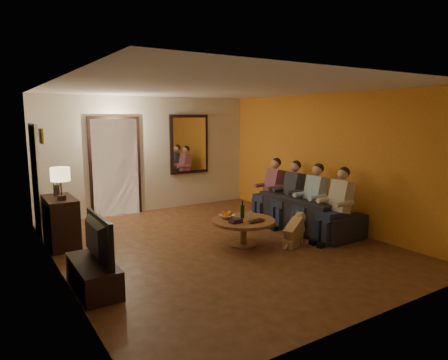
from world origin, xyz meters
TOP-DOWN VIEW (x-y plane):
  - floor at (0.00, 0.00)m, footprint 5.00×6.00m
  - ceiling at (0.00, 0.00)m, footprint 5.00×6.00m
  - back_wall at (0.00, 3.00)m, footprint 5.00×0.02m
  - front_wall at (0.00, -3.00)m, footprint 5.00×0.02m
  - left_wall at (-2.50, 0.00)m, footprint 0.02×6.00m
  - right_wall at (2.50, 0.00)m, footprint 0.02×6.00m
  - orange_accent at (2.49, 0.00)m, footprint 0.01×6.00m
  - kitchen_doorway at (-0.80, 2.98)m, footprint 1.00×0.06m
  - door_trim at (-0.80, 2.97)m, footprint 1.12×0.04m
  - fridge_glimpse at (-0.55, 2.98)m, footprint 0.45×0.03m
  - mirror_frame at (1.00, 2.96)m, footprint 1.00×0.05m
  - mirror_glass at (1.00, 2.93)m, footprint 0.86×0.02m
  - white_door at (-2.46, 2.30)m, footprint 0.06×0.85m
  - framed_art at (-2.47, 1.30)m, footprint 0.03×0.28m
  - art_canvas at (-2.46, 1.30)m, footprint 0.01×0.22m
  - dresser at (-2.25, 1.37)m, footprint 0.45×0.93m
  - table_lamp at (-2.25, 1.15)m, footprint 0.30×0.30m
  - flower_vase at (-2.25, 1.59)m, footprint 0.14×0.14m
  - tv_stand at (-2.25, -0.66)m, footprint 0.45×1.09m
  - tv at (-2.25, -0.66)m, footprint 1.01×0.13m
  - sofa at (1.94, -0.04)m, footprint 2.28×0.93m
  - person_a at (1.84, -0.94)m, footprint 0.60×0.40m
  - person_b at (1.84, -0.34)m, footprint 0.60×0.40m
  - person_c at (1.84, 0.26)m, footprint 0.60×0.40m
  - person_d at (1.84, 0.86)m, footprint 0.60×0.40m
  - dog at (1.06, -0.70)m, footprint 0.61×0.43m
  - coffee_table at (0.34, -0.25)m, footprint 1.14×1.14m
  - bowl at (0.16, -0.03)m, footprint 0.26×0.26m
  - oranges at (0.16, -0.03)m, footprint 0.20×0.20m
  - wine_bottle at (0.39, -0.15)m, footprint 0.07×0.07m
  - wine_glass at (0.52, -0.20)m, footprint 0.06×0.06m
  - book_stack at (0.12, -0.35)m, footprint 0.20×0.15m
  - laptop at (0.44, -0.53)m, footprint 0.35×0.25m

SIDE VIEW (x-z plane):
  - floor at x=0.00m, z-range -0.01..0.01m
  - tv_stand at x=-2.25m, z-range 0.00..0.36m
  - coffee_table at x=0.34m, z-range 0.00..0.45m
  - dog at x=1.06m, z-range 0.00..0.56m
  - sofa at x=1.94m, z-range 0.00..0.66m
  - dresser at x=-2.25m, z-range 0.00..0.83m
  - laptop at x=0.44m, z-range 0.45..0.48m
  - bowl at x=0.16m, z-range 0.45..0.51m
  - book_stack at x=0.12m, z-range 0.45..0.52m
  - wine_glass at x=0.52m, z-range 0.45..0.55m
  - oranges at x=0.16m, z-range 0.51..0.59m
  - person_a at x=1.84m, z-range 0.00..1.20m
  - person_b at x=1.84m, z-range 0.00..1.20m
  - person_c at x=1.84m, z-range 0.00..1.20m
  - person_d at x=1.84m, z-range 0.00..1.20m
  - wine_bottle at x=0.39m, z-range 0.45..0.76m
  - tv at x=-2.25m, z-range 0.36..0.95m
  - fridge_glimpse at x=-0.55m, z-range 0.05..1.75m
  - white_door at x=-2.46m, z-range 0.00..2.04m
  - flower_vase at x=-2.25m, z-range 0.83..1.27m
  - kitchen_doorway at x=-0.80m, z-range 0.00..2.10m
  - door_trim at x=-0.80m, z-range -0.06..2.16m
  - table_lamp at x=-2.25m, z-range 0.83..1.37m
  - back_wall at x=0.00m, z-range 0.00..2.60m
  - front_wall at x=0.00m, z-range 0.00..2.60m
  - left_wall at x=-2.50m, z-range 0.00..2.60m
  - right_wall at x=2.50m, z-range 0.00..2.60m
  - orange_accent at x=2.49m, z-range 0.00..2.60m
  - mirror_frame at x=1.00m, z-range 0.80..2.20m
  - mirror_glass at x=1.00m, z-range 0.87..2.13m
  - framed_art at x=-2.47m, z-range 1.73..1.97m
  - art_canvas at x=-2.46m, z-range 1.76..1.94m
  - ceiling at x=0.00m, z-range 2.60..2.60m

